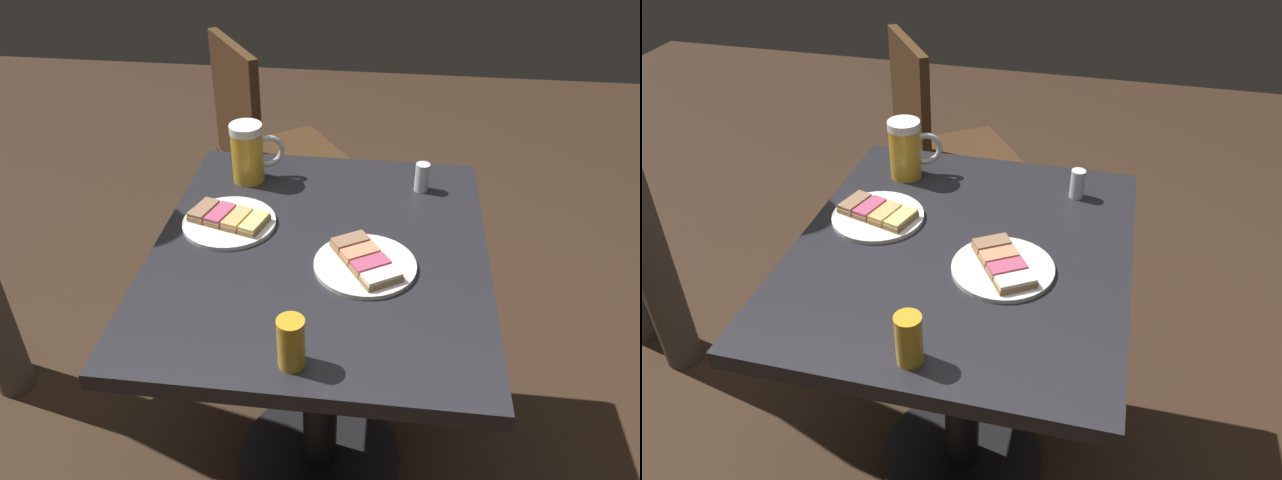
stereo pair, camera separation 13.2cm
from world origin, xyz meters
The scene contains 8 objects.
ground_plane centered at (0.00, 0.00, 0.00)m, with size 6.00×6.00×0.00m, color #382619.
cafe_table centered at (0.00, 0.00, 0.57)m, with size 0.81×0.71×0.72m.
plate_near centered at (0.06, 0.10, 0.73)m, with size 0.21×0.21×0.03m.
plate_far centered at (-0.06, -0.21, 0.73)m, with size 0.21×0.21×0.03m.
beer_mug centered at (-0.27, -0.21, 0.79)m, with size 0.09×0.13×0.15m.
beer_glass_small centered at (0.34, -0.01, 0.77)m, with size 0.05×0.05×0.10m, color gold.
salt_shaker centered at (-0.27, 0.21, 0.75)m, with size 0.03×0.03×0.07m, color silver.
cafe_chair centered at (-0.82, -0.28, 0.52)m, with size 0.53×0.53×0.90m.
Camera 1 is at (1.08, 0.13, 1.50)m, focal length 35.41 mm.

